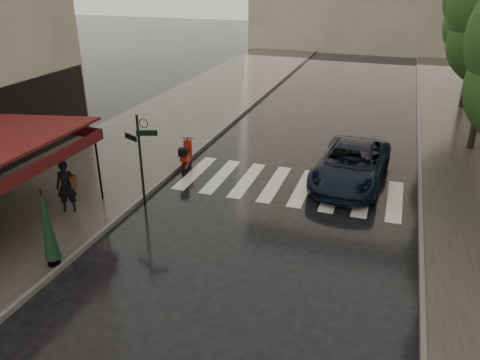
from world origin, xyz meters
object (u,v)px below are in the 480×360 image
Objects in this scene: pedestrian_with_umbrella at (62,163)px; parked_car at (351,164)px; parasol_back at (47,225)px; scooter at (186,157)px.

parked_car is at bearing 6.00° from pedestrian_with_umbrella.
pedestrian_with_umbrella is at bearing -142.99° from parked_car.
pedestrian_with_umbrella reaches higher than parasol_back.
parasol_back is at bearing -108.45° from scooter.
parasol_back is (-6.66, -7.98, 0.58)m from parked_car.
parasol_back is at bearing -87.62° from pedestrian_with_umbrella.
scooter is 7.18m from parasol_back.
pedestrian_with_umbrella reaches higher than scooter.
parked_car is 2.33× the size of parasol_back.
scooter is 0.32× the size of parked_car.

